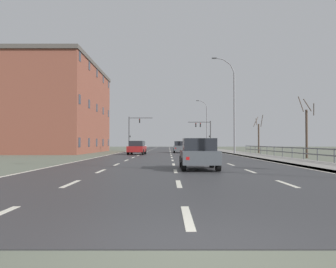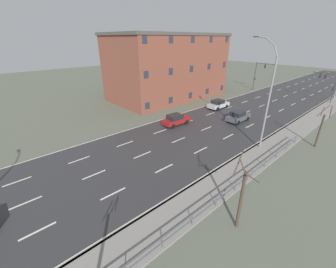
{
  "view_description": "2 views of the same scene",
  "coord_description": "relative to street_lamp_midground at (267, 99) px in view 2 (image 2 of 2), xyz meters",
  "views": [
    {
      "loc": [
        -0.35,
        -4.7,
        1.35
      ],
      "look_at": [
        -0.37,
        47.47,
        2.59
      ],
      "focal_mm": 39.88,
      "sensor_mm": 36.0,
      "label": 1
    },
    {
      "loc": [
        16.5,
        17.74,
        11.35
      ],
      "look_at": [
        0.0,
        32.67,
        1.35
      ],
      "focal_mm": 22.8,
      "sensor_mm": 36.0,
      "label": 2
    }
  ],
  "objects": [
    {
      "name": "ground_plane",
      "position": [
        -7.43,
        8.25,
        -5.71
      ],
      "size": [
        160.0,
        160.0,
        0.12
      ],
      "color": "#5B6051"
    },
    {
      "name": "car_far_left",
      "position": [
        -11.31,
        -2.06,
        -4.85
      ],
      "size": [
        2.0,
        4.18,
        1.57
      ],
      "rotation": [
        0.0,
        0.0,
        -0.05
      ],
      "color": "maroon",
      "rests_on": "ground"
    },
    {
      "name": "guardrail",
      "position": [
        2.42,
        -15.14,
        -4.95
      ],
      "size": [
        0.07,
        38.87,
        1.0
      ],
      "color": "#515459",
      "rests_on": "ground"
    },
    {
      "name": "brick_building",
      "position": [
        -24.15,
        8.11,
        0.51
      ],
      "size": [
        12.86,
        23.38,
        12.31
      ],
      "color": "brown",
      "rests_on": "ground"
    },
    {
      "name": "street_lamp_midground",
      "position": [
        0.0,
        0.0,
        0.0
      ],
      "size": [
        2.78,
        0.24,
        11.61
      ],
      "color": "slate",
      "rests_on": "ground"
    },
    {
      "name": "sidewalk_right",
      "position": [
        1.0,
        20.25,
        -5.59
      ],
      "size": [
        3.0,
        120.0,
        0.12
      ],
      "color": "gray",
      "rests_on": "ground"
    },
    {
      "name": "bare_tree_far",
      "position": [
        4.29,
        5.06,
        -3.44
      ],
      "size": [
        1.19,
        1.17,
        5.06
      ],
      "color": "#423328",
      "rests_on": "ground"
    },
    {
      "name": "car_far_right",
      "position": [
        -6.12,
        5.8,
        -4.85
      ],
      "size": [
        1.87,
        4.12,
        1.57
      ],
      "rotation": [
        0.0,
        0.0,
        -0.01
      ],
      "color": "#474C51",
      "rests_on": "ground"
    },
    {
      "name": "bare_tree_mid",
      "position": [
        4.42,
        -11.73,
        -3.24
      ],
      "size": [
        1.37,
        1.34,
        5.51
      ],
      "color": "#423328",
      "rests_on": "ground"
    },
    {
      "name": "car_distant",
      "position": [
        -11.93,
        8.91,
        -4.85
      ],
      "size": [
        2.01,
        4.19,
        1.57
      ],
      "rotation": [
        0.0,
        0.0,
        -0.05
      ],
      "color": "#B7B7BC",
      "rests_on": "ground"
    },
    {
      "name": "traffic_signal_right",
      "position": [
        -0.63,
        27.73,
        -1.8
      ],
      "size": [
        4.46,
        0.36,
        5.62
      ],
      "color": "#38383A",
      "rests_on": "ground"
    },
    {
      "name": "traffic_signal_left",
      "position": [
        -14.55,
        27.67,
        -1.48
      ],
      "size": [
        4.64,
        0.36,
        6.43
      ],
      "color": "#38383A",
      "rests_on": "ground"
    },
    {
      "name": "road_asphalt_strip",
      "position": [
        -7.43,
        20.24,
        -5.64
      ],
      "size": [
        14.0,
        120.0,
        0.03
      ],
      "color": "#303033",
      "rests_on": "ground"
    }
  ]
}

